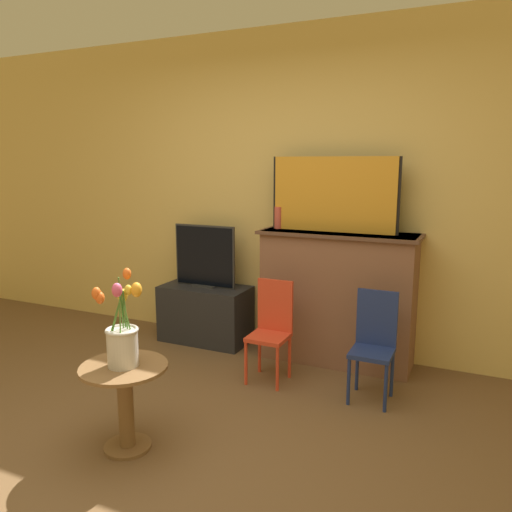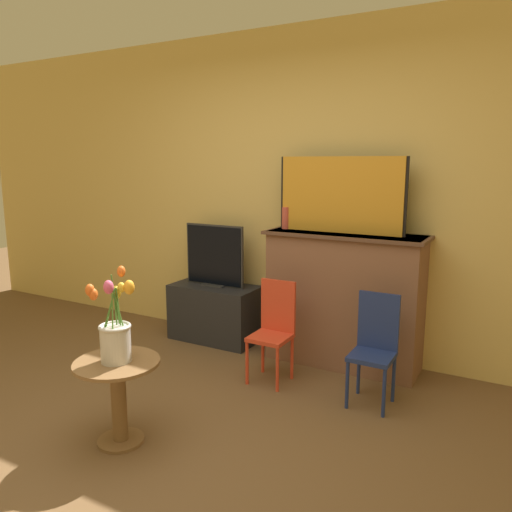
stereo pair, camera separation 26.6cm
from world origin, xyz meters
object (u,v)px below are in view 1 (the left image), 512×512
Objects in this scene: painting at (334,195)px; chair_red at (272,325)px; chair_blue at (374,340)px; tv_monitor at (205,257)px; vase_tulips at (122,337)px.

chair_red is (-0.29, -0.53, -0.94)m from painting.
chair_red is 1.00× the size of chair_blue.
tv_monitor is at bearing 149.64° from chair_red.
vase_tulips is (0.47, -1.71, -0.11)m from tv_monitor.
painting is 1.17m from chair_blue.
chair_blue is (0.75, 0.01, 0.00)m from chair_red.
vase_tulips is at bearing -133.24° from chair_blue.
chair_red is (0.86, -0.50, -0.36)m from tv_monitor.
chair_red is at bearing 72.29° from vase_tulips.
painting is 1.99m from vase_tulips.
chair_blue is at bearing -48.82° from painting.
chair_blue is at bearing -17.08° from tv_monitor.
painting reaches higher than chair_blue.
chair_red is 1.29m from vase_tulips.
vase_tulips is at bearing -74.52° from tv_monitor.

